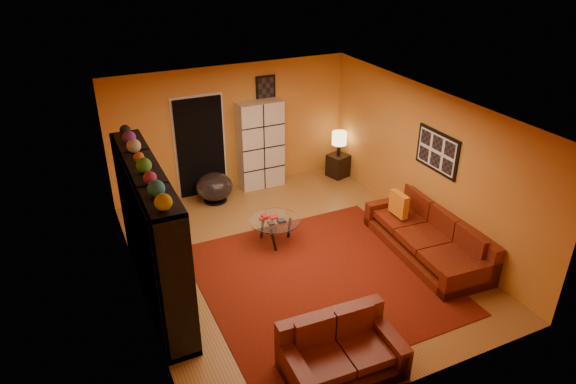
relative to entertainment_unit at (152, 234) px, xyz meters
name	(u,v)px	position (x,y,z in m)	size (l,w,h in m)	color
floor	(295,257)	(2.27, 0.00, -1.05)	(6.00, 6.00, 0.00)	brown
ceiling	(297,108)	(2.27, 0.00, 1.55)	(6.00, 6.00, 0.00)	white
wall_back	(232,128)	(2.27, 3.00, 0.25)	(6.00, 6.00, 0.00)	orange
wall_front	(415,300)	(2.27, -3.00, 0.25)	(6.00, 6.00, 0.00)	orange
wall_left	(133,223)	(-0.23, 0.00, 0.25)	(6.00, 6.00, 0.00)	orange
wall_right	(425,161)	(4.78, 0.00, 0.25)	(6.00, 6.00, 0.00)	orange
rug	(320,278)	(2.38, -0.70, -1.04)	(3.60, 3.60, 0.01)	#501209
doorway	(200,147)	(1.57, 2.96, -0.03)	(0.95, 0.10, 2.04)	black
wall_art_right	(437,152)	(4.75, -0.30, 0.55)	(0.03, 1.00, 0.70)	black
wall_art_back	(266,88)	(3.02, 2.98, 1.00)	(0.42, 0.03, 0.52)	black
entertainment_unit	(152,234)	(0.00, 0.00, 0.00)	(0.45, 3.00, 2.10)	black
tv	(157,241)	(0.05, -0.07, -0.08)	(0.11, 0.86, 0.49)	black
sofa	(431,238)	(4.42, -0.81, -0.77)	(1.17, 2.51, 0.85)	#53160B
loveseat	(339,350)	(1.71, -2.42, -0.76)	(1.47, 0.92, 0.85)	#53160B
throw_pillow	(399,204)	(4.22, -0.11, -0.42)	(0.12, 0.42, 0.42)	orange
coffee_table	(275,223)	(2.15, 0.57, -0.65)	(0.88, 0.88, 0.44)	silver
storage_cabinet	(260,145)	(2.81, 2.80, -0.13)	(0.92, 0.41, 1.85)	silver
bowl_chair	(215,187)	(1.68, 2.50, -0.73)	(0.73, 0.73, 0.59)	black
side_table	(338,165)	(4.53, 2.50, -0.80)	(0.40, 0.40, 0.50)	black
table_lamp	(339,139)	(4.53, 2.50, -0.17)	(0.32, 0.32, 0.53)	black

